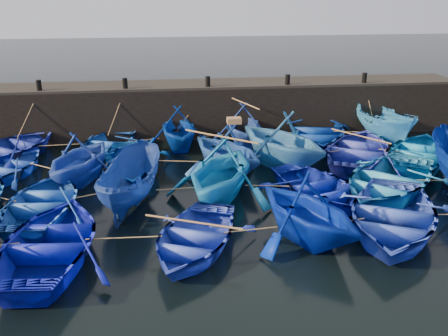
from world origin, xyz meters
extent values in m
plane|color=black|center=(0.00, 0.00, 0.00)|extent=(120.00, 120.00, 0.00)
cube|color=black|center=(0.00, 10.50, 1.25)|extent=(26.00, 2.50, 2.50)
cube|color=black|center=(0.00, 10.50, 2.56)|extent=(26.00, 2.50, 0.12)
cylinder|color=black|center=(-8.00, 9.60, 2.87)|extent=(0.24, 0.24, 0.50)
cylinder|color=black|center=(-4.00, 9.60, 2.87)|extent=(0.24, 0.24, 0.50)
cylinder|color=black|center=(0.00, 9.60, 2.87)|extent=(0.24, 0.24, 0.50)
cylinder|color=black|center=(4.00, 9.60, 2.87)|extent=(0.24, 0.24, 0.50)
cylinder|color=black|center=(8.00, 9.60, 2.87)|extent=(0.24, 0.24, 0.50)
imported|color=navy|center=(-9.07, 7.39, 0.54)|extent=(6.01, 6.35, 1.07)
imported|color=#0F3E9F|center=(-4.91, 7.53, 0.47)|extent=(4.42, 5.25, 0.93)
imported|color=#012B8E|center=(-1.58, 7.93, 1.02)|extent=(3.56, 4.07, 2.05)
imported|color=#2346AB|center=(1.54, 8.21, 1.02)|extent=(3.69, 4.17, 2.05)
imported|color=navy|center=(5.14, 8.08, 0.60)|extent=(5.17, 6.45, 1.19)
imported|color=blue|center=(8.49, 7.72, 0.89)|extent=(2.18, 4.75, 1.78)
imported|color=blue|center=(-8.57, 5.11, 0.43)|extent=(4.43, 5.00, 0.86)
imported|color=#1C3B9D|center=(-5.53, 4.17, 1.05)|extent=(4.73, 5.03, 2.11)
imported|color=#0645A3|center=(-3.67, 4.84, 0.52)|extent=(3.93, 5.23, 1.03)
imported|color=#19499E|center=(0.26, 4.43, 1.07)|extent=(5.09, 5.27, 2.13)
imported|color=#2B6EBA|center=(2.67, 4.86, 1.27)|extent=(6.03, 6.26, 2.53)
imported|color=navy|center=(6.18, 5.11, 0.58)|extent=(6.18, 6.79, 1.15)
imported|color=#086BC1|center=(8.78, 4.59, 0.53)|extent=(5.91, 6.31, 1.07)
imported|color=#1544AF|center=(-6.35, 1.28, 0.50)|extent=(3.73, 5.00, 0.99)
imported|color=navy|center=(-3.50, 1.70, 0.89)|extent=(2.69, 4.86, 1.78)
imported|color=blue|center=(-0.30, 1.74, 1.19)|extent=(5.50, 5.79, 2.39)
imported|color=#0B1BA1|center=(3.21, 1.42, 0.47)|extent=(4.59, 5.39, 0.95)
imported|color=#166BB9|center=(5.88, 1.51, 0.60)|extent=(6.95, 7.02, 1.20)
imported|color=#060E9C|center=(-5.50, -1.68, 0.55)|extent=(4.21, 5.59, 1.10)
imported|color=#2238C9|center=(-1.52, -1.78, 0.46)|extent=(4.64, 5.32, 0.92)
imported|color=#001B93|center=(1.91, -1.61, 1.09)|extent=(5.03, 5.29, 2.18)
imported|color=#223DC1|center=(4.72, -1.38, 0.58)|extent=(6.08, 6.81, 1.16)
cube|color=olive|center=(0.56, 4.43, 2.24)|extent=(0.56, 0.43, 0.22)
cylinder|color=tan|center=(-6.99, 7.46, 0.55)|extent=(2.36, 0.18, 0.04)
cylinder|color=tan|center=(-3.25, 7.73, 0.55)|extent=(1.55, 0.44, 0.04)
cylinder|color=tan|center=(-0.02, 8.07, 0.55)|extent=(1.33, 0.31, 0.04)
cylinder|color=tan|center=(3.34, 8.15, 0.55)|extent=(1.80, 0.16, 0.04)
cylinder|color=tan|center=(6.81, 7.90, 0.55)|extent=(1.55, 0.39, 0.04)
cylinder|color=tan|center=(-7.05, 4.64, 0.55)|extent=(1.26, 0.97, 0.04)
cylinder|color=tan|center=(-4.60, 4.50, 0.55)|extent=(0.09, 0.67, 0.04)
cylinder|color=tan|center=(-1.71, 4.63, 0.55)|extent=(2.14, 0.44, 0.04)
cylinder|color=tan|center=(1.47, 4.65, 0.55)|extent=(0.63, 0.46, 0.04)
cylinder|color=tan|center=(4.43, 4.99, 0.55)|extent=(1.72, 0.28, 0.04)
cylinder|color=tan|center=(7.48, 4.85, 0.55)|extent=(0.81, 0.55, 0.04)
cylinder|color=tan|center=(-7.66, 1.54, 0.55)|extent=(0.84, 0.55, 0.04)
cylinder|color=tan|center=(-4.92, 1.49, 0.55)|extent=(1.06, 0.45, 0.04)
cylinder|color=tan|center=(-1.90, 1.72, 0.55)|extent=(1.40, 0.08, 0.04)
cylinder|color=tan|center=(1.45, 1.58, 0.55)|extent=(1.71, 0.36, 0.04)
cylinder|color=tan|center=(4.54, 1.46, 0.55)|extent=(0.88, 0.13, 0.04)
cylinder|color=tan|center=(7.33, 1.40, 0.55)|extent=(1.12, 0.26, 0.04)
cylinder|color=tan|center=(-3.51, -1.73, 0.55)|extent=(2.18, 0.13, 0.04)
cylinder|color=tan|center=(0.20, -1.69, 0.55)|extent=(1.64, 0.20, 0.04)
cylinder|color=tan|center=(3.31, -1.49, 0.55)|extent=(1.01, 0.26, 0.04)
cylinder|color=tan|center=(-8.54, 9.04, 1.58)|extent=(1.12, 0.96, 2.09)
cylinder|color=tan|center=(-4.46, 9.11, 1.58)|extent=(0.96, 0.82, 2.09)
cylinder|color=tan|center=(-0.79, 9.32, 1.58)|extent=(1.61, 0.41, 2.09)
cylinder|color=tan|center=(0.77, 9.45, 1.58)|extent=(1.57, 0.13, 2.09)
cylinder|color=tan|center=(4.57, 9.39, 1.58)|extent=(1.18, 0.26, 2.09)
cylinder|color=tan|center=(8.24, 9.21, 1.58)|extent=(0.53, 0.62, 2.08)
cylinder|color=#99724C|center=(1.54, 8.21, 2.08)|extent=(1.08, 2.84, 0.06)
cylinder|color=#99724C|center=(6.18, 5.11, 1.18)|extent=(1.77, 2.49, 0.06)
cylinder|color=#99724C|center=(-0.30, 1.74, 2.42)|extent=(2.34, 1.97, 0.06)
cylinder|color=#99724C|center=(-1.52, -1.78, 0.95)|extent=(2.74, 1.32, 0.06)
camera|label=1|loc=(-2.23, -14.67, 7.41)|focal=40.00mm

